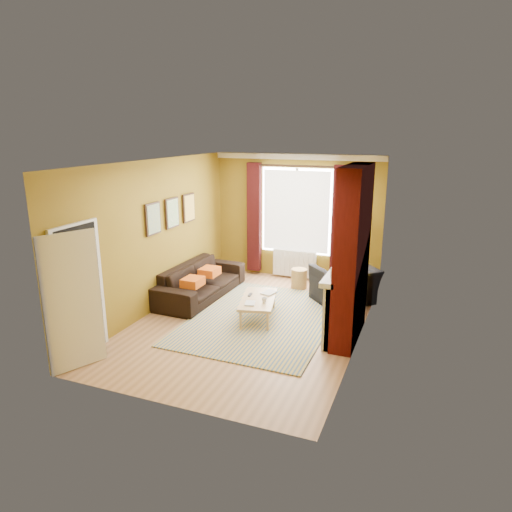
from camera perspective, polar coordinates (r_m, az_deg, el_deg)
name	(u,v)px	position (r m, az deg, el deg)	size (l,w,h in m)	color
ground	(251,321)	(8.22, -0.64, -8.18)	(5.50, 5.50, 0.00)	#8C6240
room_walls	(291,246)	(7.82, 4.43, 1.26)	(3.82, 5.54, 2.83)	olive
striped_rug	(262,318)	(8.33, 0.80, -7.80)	(2.47, 3.40, 0.02)	#2F5483
sofa	(201,281)	(9.35, -6.89, -3.10)	(2.32, 0.91, 0.68)	black
armchair	(344,285)	(9.13, 11.00, -3.57)	(1.12, 0.98, 0.73)	black
coffee_table	(258,300)	(8.22, 0.27, -5.57)	(0.85, 1.27, 0.39)	tan
wicker_stool	(299,279)	(9.87, 5.41, -2.82)	(0.40, 0.40, 0.42)	#A07A45
floor_lamp	(364,236)	(9.70, 13.30, 2.46)	(0.25, 0.25, 1.50)	black
book_a	(245,303)	(7.96, -1.37, -5.90)	(0.17, 0.24, 0.02)	#999999
book_b	(264,292)	(8.50, 1.05, -4.47)	(0.21, 0.29, 0.02)	#999999
mug	(264,300)	(7.98, 1.06, -5.56)	(0.10, 0.10, 0.09)	#999999
tv_remote	(250,295)	(8.34, -0.75, -4.86)	(0.07, 0.17, 0.02)	#28282B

